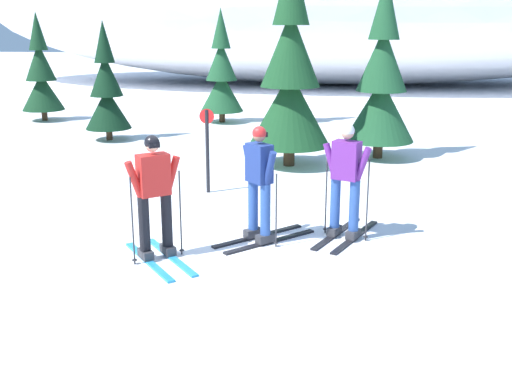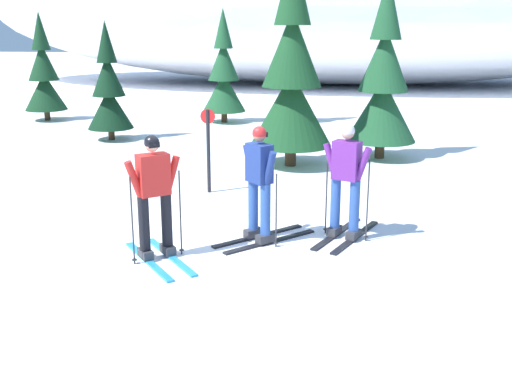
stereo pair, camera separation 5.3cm
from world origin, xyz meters
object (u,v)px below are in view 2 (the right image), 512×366
(pine_tree_center_right, at_px, (292,78))
(trail_marker_post, at_px, (208,146))
(skier_navy_jacket, at_px, (260,183))
(skier_red_jacket, at_px, (154,195))
(pine_tree_center_left, at_px, (224,76))
(pine_tree_left, at_px, (109,91))
(pine_tree_center, at_px, (292,76))
(skier_purple_jacket, at_px, (346,180))
(pine_tree_right, at_px, (383,84))
(pine_tree_far_left, at_px, (44,76))

(pine_tree_center_right, height_order, trail_marker_post, pine_tree_center_right)
(pine_tree_center_right, bearing_deg, skier_navy_jacket, -90.59)
(skier_red_jacket, relative_size, pine_tree_center_right, 0.36)
(skier_red_jacket, height_order, pine_tree_center_right, pine_tree_center_right)
(pine_tree_center_left, bearing_deg, skier_navy_jacket, -76.50)
(skier_navy_jacket, bearing_deg, skier_red_jacket, -147.39)
(pine_tree_left, xyz_separation_m, pine_tree_center, (4.80, 3.76, 0.15))
(skier_purple_jacket, xyz_separation_m, skier_navy_jacket, (-1.25, -0.31, -0.01))
(pine_tree_center, bearing_deg, skier_navy_jacket, -87.91)
(skier_purple_jacket, bearing_deg, pine_tree_right, 81.34)
(pine_tree_center_left, bearing_deg, skier_red_jacket, -83.68)
(pine_tree_center, relative_size, pine_tree_right, 0.85)
(pine_tree_center_left, bearing_deg, pine_tree_center_right, -65.77)
(skier_red_jacket, bearing_deg, pine_tree_center_left, 96.32)
(pine_tree_center_left, xyz_separation_m, pine_tree_center_right, (2.70, -5.99, 0.47))
(skier_purple_jacket, relative_size, pine_tree_far_left, 0.49)
(pine_tree_center_left, height_order, pine_tree_center_right, pine_tree_center_right)
(pine_tree_far_left, distance_m, pine_tree_center_left, 6.06)
(pine_tree_right, bearing_deg, skier_purple_jacket, -98.66)
(pine_tree_left, bearing_deg, pine_tree_far_left, 138.28)
(skier_red_jacket, bearing_deg, skier_navy_jacket, 32.61)
(pine_tree_center_right, xyz_separation_m, trail_marker_post, (-1.37, -2.48, -1.09))
(skier_navy_jacket, bearing_deg, trail_marker_post, 117.50)
(skier_navy_jacket, relative_size, pine_tree_right, 0.41)
(pine_tree_center_right, distance_m, trail_marker_post, 3.04)
(skier_red_jacket, distance_m, pine_tree_center_left, 11.95)
(skier_purple_jacket, relative_size, skier_navy_jacket, 1.01)
(skier_navy_jacket, xyz_separation_m, pine_tree_right, (2.14, 6.11, 0.89))
(skier_navy_jacket, height_order, pine_tree_center_right, pine_tree_center_right)
(pine_tree_center_left, relative_size, trail_marker_post, 2.27)
(skier_purple_jacket, xyz_separation_m, pine_tree_center_left, (-3.90, 10.70, 0.62))
(pine_tree_center, bearing_deg, pine_tree_right, -63.68)
(skier_red_jacket, distance_m, pine_tree_far_left, 13.62)
(skier_red_jacket, relative_size, trail_marker_post, 1.07)
(pine_tree_far_left, height_order, pine_tree_right, pine_tree_right)
(pine_tree_right, bearing_deg, pine_tree_center_right, -152.45)
(skier_red_jacket, xyz_separation_m, pine_tree_far_left, (-7.36, 11.45, 0.58))
(pine_tree_right, bearing_deg, pine_tree_left, 169.29)
(skier_red_jacket, relative_size, pine_tree_center_left, 0.47)
(skier_navy_jacket, xyz_separation_m, pine_tree_center_left, (-2.64, 11.01, 0.63))
(pine_tree_center, height_order, pine_tree_right, pine_tree_right)
(skier_purple_jacket, xyz_separation_m, pine_tree_left, (-6.47, 7.19, 0.46))
(skier_purple_jacket, bearing_deg, pine_tree_left, 131.99)
(skier_purple_jacket, bearing_deg, skier_navy_jacket, -166.05)
(pine_tree_left, bearing_deg, trail_marker_post, -51.87)
(pine_tree_center_right, distance_m, pine_tree_right, 2.36)
(pine_tree_left, xyz_separation_m, pine_tree_center_right, (5.27, -2.48, 0.63))
(skier_navy_jacket, distance_m, pine_tree_right, 6.53)
(pine_tree_far_left, relative_size, pine_tree_right, 0.83)
(skier_red_jacket, distance_m, pine_tree_center, 12.16)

